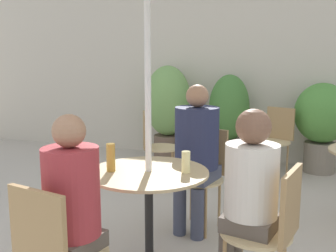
# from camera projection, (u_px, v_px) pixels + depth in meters

# --- Properties ---
(storefront_wall) EXTENTS (10.00, 0.06, 3.00)m
(storefront_wall) POSITION_uv_depth(u_px,v_px,m) (244.00, 58.00, 5.67)
(storefront_wall) COLOR beige
(storefront_wall) RESTS_ON ground_plane
(cafe_table_near) EXTENTS (0.83, 0.83, 0.72)m
(cafe_table_near) POSITION_uv_depth(u_px,v_px,m) (149.00, 190.00, 2.73)
(cafe_table_near) COLOR black
(cafe_table_near) RESTS_ON ground_plane
(bistro_chair_0) EXTENTS (0.44, 0.46, 0.87)m
(bistro_chair_0) POSITION_uv_depth(u_px,v_px,m) (55.00, 248.00, 2.00)
(bistro_chair_0) COLOR tan
(bistro_chair_0) RESTS_ON ground_plane
(bistro_chair_1) EXTENTS (0.46, 0.44, 0.87)m
(bistro_chair_1) POSITION_uv_depth(u_px,v_px,m) (272.00, 224.00, 2.30)
(bistro_chair_1) COLOR tan
(bistro_chair_1) RESTS_ON ground_plane
(bistro_chair_2) EXTENTS (0.44, 0.46, 0.87)m
(bistro_chair_2) POSITION_uv_depth(u_px,v_px,m) (203.00, 168.00, 3.47)
(bistro_chair_2) COLOR tan
(bistro_chair_2) RESTS_ON ground_plane
(bistro_chair_4) EXTENTS (0.48, 0.47, 0.87)m
(bistro_chair_4) POSITION_uv_depth(u_px,v_px,m) (153.00, 141.00, 4.60)
(bistro_chair_4) COLOR tan
(bistro_chair_4) RESTS_ON ground_plane
(bistro_chair_5) EXTENTS (0.47, 0.48, 0.87)m
(bistro_chair_5) POSITION_uv_depth(u_px,v_px,m) (276.00, 135.00, 4.98)
(bistro_chair_5) COLOR tan
(bistro_chair_5) RESTS_ON ground_plane
(seated_person_0) EXTENTS (0.31, 0.33, 1.21)m
(seated_person_0) POSITION_uv_depth(u_px,v_px,m) (74.00, 203.00, 2.10)
(seated_person_0) COLOR brown
(seated_person_0) RESTS_ON ground_plane
(seated_person_1) EXTENTS (0.35, 0.32, 1.20)m
(seated_person_1) POSITION_uv_depth(u_px,v_px,m) (249.00, 188.00, 2.34)
(seated_person_1) COLOR brown
(seated_person_1) RESTS_ON ground_plane
(seated_person_2) EXTENTS (0.38, 0.41, 1.28)m
(seated_person_2) POSITION_uv_depth(u_px,v_px,m) (196.00, 147.00, 3.31)
(seated_person_2) COLOR #42475B
(seated_person_2) RESTS_ON ground_plane
(beer_glass_0) EXTENTS (0.06, 0.06, 0.19)m
(beer_glass_0) POSITION_uv_depth(u_px,v_px,m) (111.00, 158.00, 2.68)
(beer_glass_0) COLOR #B28433
(beer_glass_0) RESTS_ON cafe_table_near
(beer_glass_1) EXTENTS (0.06, 0.06, 0.15)m
(beer_glass_1) POSITION_uv_depth(u_px,v_px,m) (186.00, 162.00, 2.66)
(beer_glass_1) COLOR beige
(beer_glass_1) RESTS_ON cafe_table_near
(potted_plant_0) EXTENTS (0.68, 0.68, 1.39)m
(potted_plant_0) POSITION_uv_depth(u_px,v_px,m) (168.00, 106.00, 5.77)
(potted_plant_0) COLOR brown
(potted_plant_0) RESTS_ON ground_plane
(potted_plant_1) EXTENTS (0.57, 0.57, 1.27)m
(potted_plant_1) POSITION_uv_depth(u_px,v_px,m) (229.00, 117.00, 5.54)
(potted_plant_1) COLOR slate
(potted_plant_1) RESTS_ON ground_plane
(potted_plant_2) EXTENTS (0.70, 0.70, 1.18)m
(potted_plant_2) POSITION_uv_depth(u_px,v_px,m) (322.00, 119.00, 5.11)
(potted_plant_2) COLOR slate
(potted_plant_2) RESTS_ON ground_plane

